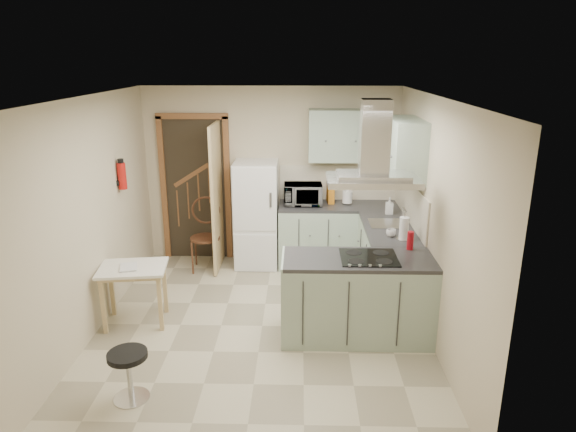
{
  "coord_description": "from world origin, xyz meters",
  "views": [
    {
      "loc": [
        0.42,
        -5.1,
        2.88
      ],
      "look_at": [
        0.28,
        0.45,
        1.15
      ],
      "focal_mm": 32.0,
      "sensor_mm": 36.0,
      "label": 1
    }
  ],
  "objects_px": {
    "extractor_hood": "(373,180)",
    "microwave": "(303,194)",
    "peninsula": "(357,298)",
    "bentwood_chair": "(205,238)",
    "drop_leaf_table": "(135,295)",
    "fridge": "(257,214)",
    "stool": "(129,376)"
  },
  "relations": [
    {
      "from": "fridge",
      "to": "drop_leaf_table",
      "type": "relative_size",
      "value": 2.08
    },
    {
      "from": "drop_leaf_table",
      "to": "bentwood_chair",
      "type": "xyz_separation_m",
      "value": [
        0.51,
        1.53,
        0.13
      ]
    },
    {
      "from": "fridge",
      "to": "microwave",
      "type": "bearing_deg",
      "value": 0.94
    },
    {
      "from": "bentwood_chair",
      "to": "microwave",
      "type": "distance_m",
      "value": 1.49
    },
    {
      "from": "bentwood_chair",
      "to": "stool",
      "type": "relative_size",
      "value": 2.01
    },
    {
      "from": "microwave",
      "to": "stool",
      "type": "bearing_deg",
      "value": -117.68
    },
    {
      "from": "microwave",
      "to": "peninsula",
      "type": "bearing_deg",
      "value": -75.73
    },
    {
      "from": "stool",
      "to": "microwave",
      "type": "distance_m",
      "value": 3.55
    },
    {
      "from": "peninsula",
      "to": "microwave",
      "type": "distance_m",
      "value": 2.16
    },
    {
      "from": "peninsula",
      "to": "bentwood_chair",
      "type": "distance_m",
      "value": 2.62
    },
    {
      "from": "drop_leaf_table",
      "to": "microwave",
      "type": "distance_m",
      "value": 2.66
    },
    {
      "from": "fridge",
      "to": "peninsula",
      "type": "xyz_separation_m",
      "value": [
        1.22,
        -1.98,
        -0.3
      ]
    },
    {
      "from": "fridge",
      "to": "microwave",
      "type": "distance_m",
      "value": 0.72
    },
    {
      "from": "fridge",
      "to": "peninsula",
      "type": "bearing_deg",
      "value": -58.26
    },
    {
      "from": "fridge",
      "to": "bentwood_chair",
      "type": "xyz_separation_m",
      "value": [
        -0.71,
        -0.21,
        -0.29
      ]
    },
    {
      "from": "bentwood_chair",
      "to": "peninsula",
      "type": "bearing_deg",
      "value": -45.82
    },
    {
      "from": "microwave",
      "to": "drop_leaf_table",
      "type": "bearing_deg",
      "value": -138.63
    },
    {
      "from": "fridge",
      "to": "microwave",
      "type": "relative_size",
      "value": 2.86
    },
    {
      "from": "peninsula",
      "to": "drop_leaf_table",
      "type": "xyz_separation_m",
      "value": [
        -2.44,
        0.24,
        -0.11
      ]
    },
    {
      "from": "fridge",
      "to": "extractor_hood",
      "type": "height_order",
      "value": "extractor_hood"
    },
    {
      "from": "peninsula",
      "to": "bentwood_chair",
      "type": "height_order",
      "value": "bentwood_chair"
    },
    {
      "from": "peninsula",
      "to": "bentwood_chair",
      "type": "relative_size",
      "value": 1.67
    },
    {
      "from": "drop_leaf_table",
      "to": "microwave",
      "type": "height_order",
      "value": "microwave"
    },
    {
      "from": "extractor_hood",
      "to": "bentwood_chair",
      "type": "distance_m",
      "value": 2.97
    },
    {
      "from": "peninsula",
      "to": "fridge",
      "type": "bearing_deg",
      "value": 121.74
    },
    {
      "from": "peninsula",
      "to": "extractor_hood",
      "type": "xyz_separation_m",
      "value": [
        0.1,
        0.0,
        1.27
      ]
    },
    {
      "from": "extractor_hood",
      "to": "microwave",
      "type": "distance_m",
      "value": 2.21
    },
    {
      "from": "fridge",
      "to": "extractor_hood",
      "type": "bearing_deg",
      "value": -56.21
    },
    {
      "from": "bentwood_chair",
      "to": "stool",
      "type": "xyz_separation_m",
      "value": [
        -0.15,
        -2.88,
        -0.23
      ]
    },
    {
      "from": "drop_leaf_table",
      "to": "stool",
      "type": "relative_size",
      "value": 1.56
    },
    {
      "from": "bentwood_chair",
      "to": "fridge",
      "type": "bearing_deg",
      "value": 13.47
    },
    {
      "from": "peninsula",
      "to": "microwave",
      "type": "relative_size",
      "value": 2.95
    }
  ]
}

